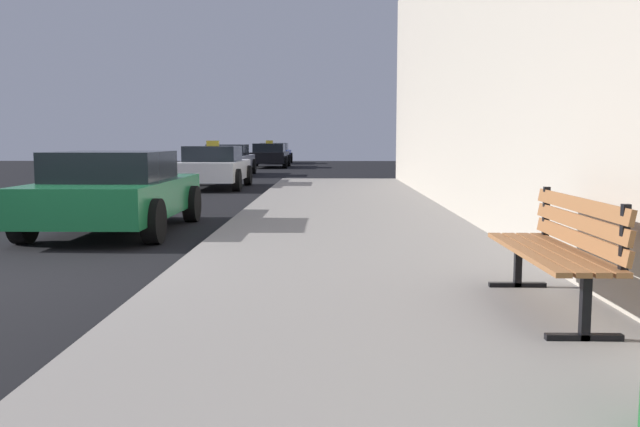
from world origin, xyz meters
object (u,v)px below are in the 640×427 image
(car_silver, at_px, (229,160))
(car_black, at_px, (270,155))
(car_green, at_px, (116,191))
(car_blue, at_px, (275,153))
(car_white, at_px, (214,167))
(bench, at_px, (560,243))

(car_silver, distance_m, car_black, 8.12)
(car_green, xyz_separation_m, car_silver, (-0.82, 17.06, -0.00))
(car_green, distance_m, car_silver, 17.08)
(car_silver, xyz_separation_m, car_black, (0.97, 8.06, 0.00))
(car_blue, bearing_deg, car_black, -87.54)
(car_silver, bearing_deg, car_white, -84.63)
(car_silver, bearing_deg, car_green, -87.23)
(car_white, distance_m, car_blue, 21.82)
(car_green, bearing_deg, car_silver, 92.77)
(bench, distance_m, car_blue, 37.21)
(car_green, xyz_separation_m, car_black, (0.14, 25.13, 0.00))
(bench, distance_m, car_black, 30.92)
(bench, relative_size, car_white, 0.45)
(car_white, bearing_deg, car_blue, 90.01)
(bench, distance_m, car_green, 7.44)
(car_white, bearing_deg, car_silver, 95.37)
(car_black, distance_m, car_blue, 6.33)
(car_white, height_order, car_blue, car_white)
(car_black, bearing_deg, bench, -80.72)
(car_green, distance_m, car_blue, 31.45)
(car_green, height_order, car_black, car_black)
(bench, xyz_separation_m, car_black, (-4.99, 30.51, -0.02))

